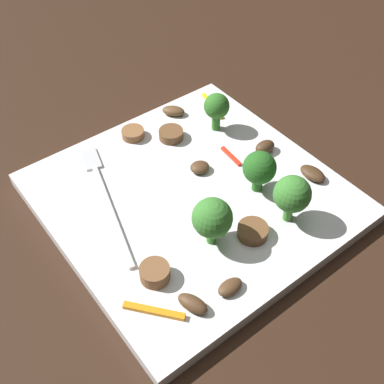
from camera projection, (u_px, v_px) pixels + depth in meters
ground_plane at (192, 202)px, 0.53m from camera, size 1.40×1.40×0.00m
plate at (192, 197)px, 0.52m from camera, size 0.29×0.29×0.02m
fork at (104, 193)px, 0.51m from camera, size 0.18×0.06×0.00m
broccoli_floret_0 at (212, 218)px, 0.44m from camera, size 0.04×0.04×0.05m
broccoli_floret_1 at (292, 195)px, 0.46m from camera, size 0.04×0.04×0.06m
broccoli_floret_2 at (259, 168)px, 0.50m from camera, size 0.04×0.04×0.05m
broccoli_floret_3 at (217, 107)px, 0.56m from camera, size 0.03×0.03×0.05m
sausage_slice_0 at (133, 133)px, 0.57m from camera, size 0.04×0.04×0.01m
sausage_slice_1 at (171, 134)px, 0.57m from camera, size 0.04×0.04×0.01m
sausage_slice_2 at (155, 273)px, 0.43m from camera, size 0.03×0.03×0.01m
sausage_slice_3 at (253, 231)px, 0.47m from camera, size 0.04×0.04×0.01m
mushroom_0 at (230, 287)px, 0.43m from camera, size 0.02×0.03×0.01m
mushroom_1 at (264, 146)px, 0.55m from camera, size 0.02×0.03×0.01m
mushroom_2 at (313, 173)px, 0.53m from camera, size 0.03×0.02×0.01m
mushroom_3 at (193, 304)px, 0.41m from camera, size 0.03×0.02×0.01m
mushroom_4 at (200, 167)px, 0.53m from camera, size 0.02×0.03×0.01m
mushroom_5 at (173, 111)px, 0.60m from camera, size 0.03×0.03×0.01m
pepper_strip_0 at (231, 156)px, 0.55m from camera, size 0.04×0.01×0.00m
pepper_strip_1 at (212, 106)px, 0.62m from camera, size 0.06×0.02×0.00m
pepper_strip_2 at (154, 311)px, 0.41m from camera, size 0.05×0.04×0.00m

